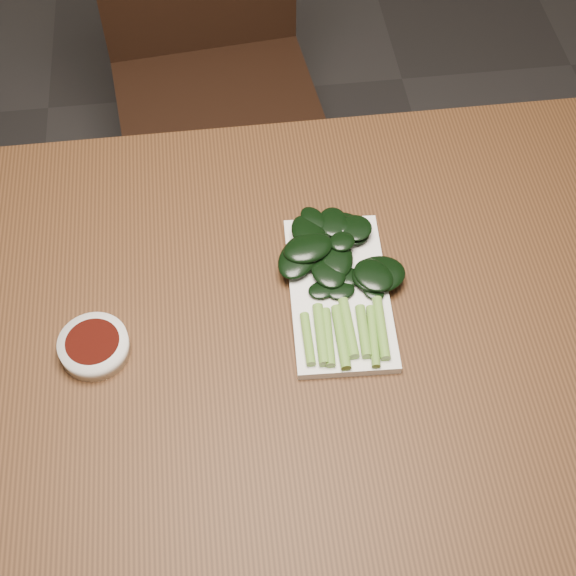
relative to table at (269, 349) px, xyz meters
The scene contains 6 objects.
ground 0.68m from the table, ahead, with size 6.00×6.00×0.00m, color #2C2A29.
table is the anchor object (origin of this frame).
chair_far 0.89m from the table, 92.82° to the left, with size 0.50×0.50×0.89m.
sauce_bowl 0.26m from the table, behind, with size 0.10×0.10×0.03m.
serving_plate 0.14m from the table, 18.24° to the left, with size 0.15×0.28×0.01m.
gai_lan 0.16m from the table, 32.72° to the left, with size 0.20×0.28×0.03m.
Camera 1 is at (-0.04, -0.61, 1.71)m, focal length 50.00 mm.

